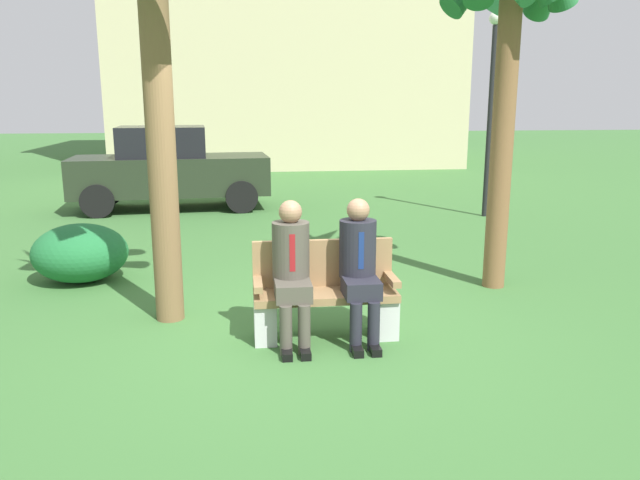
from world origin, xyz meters
TOP-DOWN VIEW (x-y plane):
  - ground_plane at (0.00, 0.00)m, footprint 80.00×80.00m
  - park_bench at (0.21, -0.09)m, footprint 1.33×0.44m
  - seated_man_left at (-0.10, -0.20)m, footprint 0.34×0.72m
  - seated_man_right at (0.51, -0.20)m, footprint 0.34×0.72m
  - shrub_near_bench at (-2.51, 2.10)m, footprint 1.14×1.05m
  - parked_car_near at (-1.98, 7.32)m, footprint 4.00×1.93m
  - street_lamp at (4.13, 5.71)m, footprint 0.24×0.24m

SIDE VIEW (x-z plane):
  - ground_plane at x=0.00m, z-range 0.00..0.00m
  - shrub_near_bench at x=-2.51m, z-range 0.00..0.71m
  - park_bench at x=0.21m, z-range -0.06..0.84m
  - seated_man_left at x=-0.10m, z-range 0.08..1.38m
  - seated_man_right at x=0.51m, z-range 0.08..1.39m
  - parked_car_near at x=-1.98m, z-range 0.00..1.68m
  - street_lamp at x=4.13m, z-range 0.41..4.17m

